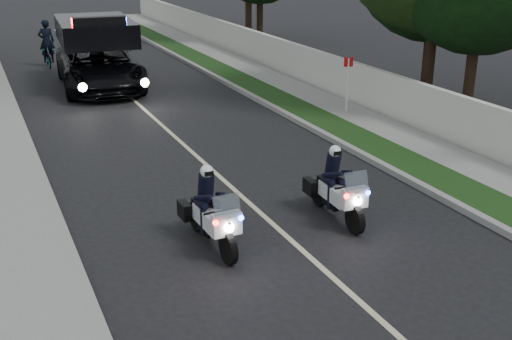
% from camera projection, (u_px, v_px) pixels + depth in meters
% --- Properties ---
extents(ground, '(120.00, 120.00, 0.00)m').
position_uv_depth(ground, '(345.00, 288.00, 10.90)').
color(ground, black).
rests_on(ground, ground).
extents(curb_right, '(0.20, 60.00, 0.15)m').
position_uv_depth(curb_right, '(289.00, 116.00, 21.00)').
color(curb_right, gray).
rests_on(curb_right, ground).
extents(grass_verge, '(1.20, 60.00, 0.16)m').
position_uv_depth(grass_verge, '(308.00, 114.00, 21.27)').
color(grass_verge, '#193814').
rests_on(grass_verge, ground).
extents(sidewalk_right, '(1.40, 60.00, 0.16)m').
position_uv_depth(sidewalk_right, '(341.00, 110.00, 21.77)').
color(sidewalk_right, gray).
rests_on(sidewalk_right, ground).
extents(property_wall, '(0.22, 60.00, 1.50)m').
position_uv_depth(property_wall, '(367.00, 88.00, 21.93)').
color(property_wall, beige).
rests_on(property_wall, ground).
extents(curb_left, '(0.20, 60.00, 0.15)m').
position_uv_depth(curb_left, '(31.00, 148.00, 17.81)').
color(curb_left, gray).
rests_on(curb_left, ground).
extents(lane_marking, '(0.12, 50.00, 0.01)m').
position_uv_depth(lane_marking, '(171.00, 133.00, 19.43)').
color(lane_marking, '#BFB78C').
rests_on(lane_marking, ground).
extents(police_moto_left, '(0.74, 1.95, 1.64)m').
position_uv_depth(police_moto_left, '(212.00, 245.00, 12.43)').
color(police_moto_left, silver).
rests_on(police_moto_left, ground).
extents(police_moto_right, '(0.74, 1.92, 1.61)m').
position_uv_depth(police_moto_right, '(335.00, 218.00, 13.61)').
color(police_moto_right, silver).
rests_on(police_moto_right, ground).
extents(police_suv, '(3.44, 6.61, 3.11)m').
position_uv_depth(police_suv, '(101.00, 88.00, 25.22)').
color(police_suv, black).
rests_on(police_suv, ground).
extents(bicycle, '(0.63, 1.67, 0.87)m').
position_uv_depth(bicycle, '(49.00, 66.00, 29.33)').
color(bicycle, black).
rests_on(bicycle, ground).
extents(cyclist, '(0.70, 0.47, 1.93)m').
position_uv_depth(cyclist, '(49.00, 66.00, 29.33)').
color(cyclist, black).
rests_on(cyclist, ground).
extents(sign_post, '(0.39, 0.39, 2.04)m').
position_uv_depth(sign_post, '(346.00, 115.00, 21.36)').
color(sign_post, red).
rests_on(sign_post, ground).
extents(tree_right_a, '(6.46, 6.46, 9.52)m').
position_uv_depth(tree_right_a, '(465.00, 115.00, 21.43)').
color(tree_right_a, black).
rests_on(tree_right_a, ground).
extents(tree_right_b, '(8.84, 8.84, 11.68)m').
position_uv_depth(tree_right_b, '(425.00, 106.00, 22.56)').
color(tree_right_b, '#203C14').
rests_on(tree_right_b, ground).
extents(tree_right_c, '(5.97, 5.97, 9.75)m').
position_uv_depth(tree_right_c, '(424.00, 99.00, 23.55)').
color(tree_right_c, black).
rests_on(tree_right_c, ground).
extents(tree_right_d, '(8.85, 8.85, 12.12)m').
position_uv_depth(tree_right_d, '(249.00, 41.00, 36.25)').
color(tree_right_d, '#153612').
rests_on(tree_right_d, ground).
extents(tree_right_e, '(6.15, 6.15, 9.43)m').
position_uv_depth(tree_right_e, '(260.00, 40.00, 36.64)').
color(tree_right_e, '#133410').
rests_on(tree_right_e, ground).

